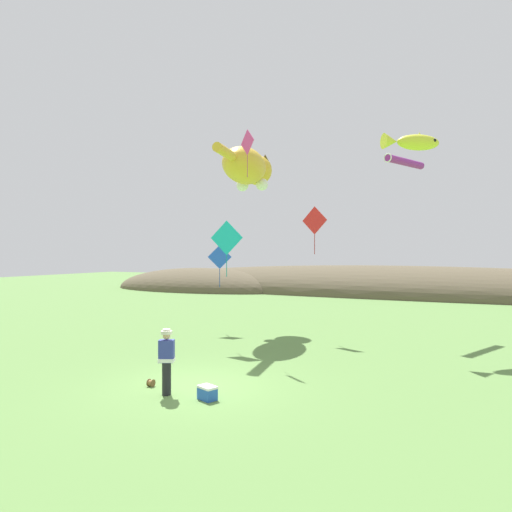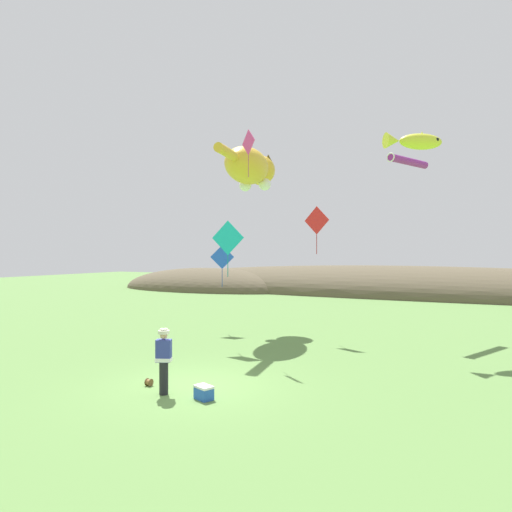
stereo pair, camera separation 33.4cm
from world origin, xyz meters
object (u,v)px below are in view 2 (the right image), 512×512
kite_giant_cat (250,168)px  kite_diamond_red (317,221)px  kite_spool (149,382)px  picnic_cooler (204,392)px  kite_diamond_blue (222,257)px  kite_fish_windsock (414,141)px  kite_diamond_teal (228,238)px  festival_attendant (164,359)px  kite_diamond_pink (248,143)px  kite_tube_streamer (408,161)px

kite_giant_cat → kite_diamond_red: bearing=-8.3°
kite_spool → picnic_cooler: size_ratio=0.37×
kite_diamond_blue → kite_spool: bearing=-71.4°
kite_spool → kite_fish_windsock: size_ratio=0.09×
kite_fish_windsock → kite_diamond_teal: size_ratio=1.05×
kite_diamond_teal → kite_diamond_blue: (-2.06, 2.94, -0.83)m
kite_fish_windsock → kite_diamond_red: size_ratio=1.12×
kite_giant_cat → picnic_cooler: bearing=-68.4°
kite_fish_windsock → kite_diamond_red: (-4.21, -0.36, -3.24)m
festival_attendant → picnic_cooler: size_ratio=3.09×
picnic_cooler → kite_diamond_blue: size_ratio=0.28×
kite_diamond_pink → kite_diamond_red: 4.89m
kite_fish_windsock → kite_diamond_pink: kite_fish_windsock is taller
festival_attendant → kite_giant_cat: size_ratio=0.26×
festival_attendant → kite_diamond_teal: 7.64m
kite_fish_windsock → kite_diamond_red: kite_fish_windsock is taller
kite_spool → picnic_cooler: picnic_cooler is taller
picnic_cooler → kite_giant_cat: 13.77m
picnic_cooler → kite_tube_streamer: 15.85m
kite_tube_streamer → kite_diamond_blue: bearing=-154.5°
kite_spool → picnic_cooler: bearing=-8.0°
kite_tube_streamer → kite_diamond_teal: size_ratio=1.27×
picnic_cooler → kite_diamond_red: kite_diamond_red is taller
kite_spool → kite_diamond_teal: size_ratio=0.09×
kite_diamond_blue → kite_diamond_red: size_ratio=0.95×
kite_diamond_teal → kite_diamond_pink: 3.98m
kite_tube_streamer → kite_diamond_blue: kite_tube_streamer is taller
festival_attendant → picnic_cooler: festival_attendant is taller
kite_giant_cat → kite_tube_streamer: 7.76m
kite_fish_windsock → kite_tube_streamer: bearing=103.3°
kite_diamond_pink → kite_spool: bearing=-89.6°
kite_diamond_red → kite_spool: bearing=-99.8°
picnic_cooler → kite_tube_streamer: (3.10, 13.26, 8.11)m
kite_spool → kite_giant_cat: kite_giant_cat is taller
kite_fish_windsock → kite_diamond_blue: size_ratio=1.18×
kite_diamond_teal → kite_diamond_pink: bearing=2.1°
kite_giant_cat → kite_tube_streamer: size_ratio=2.29×
festival_attendant → kite_diamond_blue: size_ratio=0.85×
kite_spool → kite_diamond_red: kite_diamond_red is taller
kite_diamond_red → kite_giant_cat: bearing=171.7°
festival_attendant → kite_diamond_blue: kite_diamond_blue is taller
picnic_cooler → kite_fish_windsock: (3.80, 10.28, 8.36)m
festival_attendant → kite_tube_streamer: bearing=72.2°
kite_diamond_blue → kite_giant_cat: bearing=48.6°
picnic_cooler → kite_fish_windsock: size_ratio=0.23×
kite_giant_cat → kite_diamond_teal: (1.08, -4.05, -3.69)m
kite_fish_windsock → kite_diamond_blue: (-8.92, -0.93, -4.94)m
kite_fish_windsock → kite_diamond_red: bearing=-175.1°
picnic_cooler → kite_diamond_teal: (-3.06, 6.41, 4.25)m
kite_giant_cat → kite_fish_windsock: (7.94, -0.18, 0.42)m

